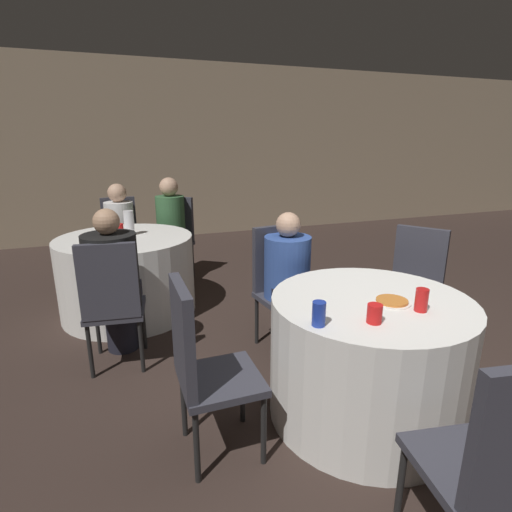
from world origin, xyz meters
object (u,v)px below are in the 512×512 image
(person_black_shirt, at_px, (114,284))
(pizza_plate_near, at_px, (392,301))
(table_far, at_px, (128,275))
(chair_far_south, at_px, (112,297))
(table_near, at_px, (367,357))
(person_blue_shirt, at_px, (292,284))
(soda_can_red, at_px, (422,300))
(person_green_jacket, at_px, (169,232))
(soda_can_blue, at_px, (319,314))
(chair_near_south, at_px, (498,458))
(person_white_shirt, at_px, (121,235))
(bottle_far, at_px, (129,223))
(chair_near_north, at_px, (280,278))
(chair_far_north, at_px, (121,233))
(chair_near_northeast, at_px, (415,280))
(chair_far_northeast, at_px, (176,232))
(chair_near_west, at_px, (200,359))

(person_black_shirt, relative_size, pizza_plate_near, 5.72)
(table_far, distance_m, chair_far_south, 1.05)
(table_near, xyz_separation_m, pizza_plate_near, (0.07, -0.08, 0.38))
(person_blue_shirt, bearing_deg, soda_can_red, 95.64)
(person_green_jacket, bearing_deg, soda_can_blue, 130.94)
(chair_near_south, bearing_deg, soda_can_red, 77.61)
(person_blue_shirt, distance_m, soda_can_blue, 1.08)
(person_white_shirt, distance_m, person_black_shirt, 1.73)
(person_blue_shirt, relative_size, bottle_far, 4.76)
(chair_near_north, height_order, person_black_shirt, person_black_shirt)
(chair_far_north, distance_m, person_white_shirt, 0.17)
(table_far, xyz_separation_m, person_black_shirt, (-0.11, -0.87, 0.23))
(table_far, relative_size, person_white_shirt, 1.09)
(chair_near_northeast, xyz_separation_m, soda_can_red, (-0.67, -0.79, 0.24))
(chair_near_northeast, xyz_separation_m, chair_far_south, (-2.19, 0.42, 0.00))
(table_far, distance_m, bottle_far, 0.49)
(chair_far_north, xyz_separation_m, pizza_plate_near, (1.34, -3.14, 0.19))
(soda_can_blue, bearing_deg, chair_near_northeast, 31.32)
(soda_can_red, bearing_deg, table_far, 121.87)
(chair_far_north, xyz_separation_m, soda_can_red, (1.41, -3.28, 0.24))
(chair_near_north, bearing_deg, chair_far_northeast, -82.89)
(person_white_shirt, bearing_deg, table_near, 112.94)
(chair_far_north, height_order, soda_can_red, chair_far_north)
(chair_far_north, xyz_separation_m, person_blue_shirt, (1.15, -2.25, -0.00))
(soda_can_red, relative_size, bottle_far, 0.53)
(chair_near_west, height_order, pizza_plate_near, chair_near_west)
(chair_far_south, relative_size, soda_can_blue, 7.86)
(chair_near_northeast, distance_m, chair_near_north, 1.03)
(person_blue_shirt, bearing_deg, chair_near_south, 80.17)
(table_near, height_order, table_far, same)
(chair_near_west, distance_m, person_white_shirt, 2.90)
(person_white_shirt, bearing_deg, pizza_plate_near, 113.47)
(chair_far_northeast, height_order, bottle_far, bottle_far)
(pizza_plate_near, bearing_deg, person_blue_shirt, 101.89)
(person_black_shirt, relative_size, soda_can_blue, 9.48)
(bottle_far, bearing_deg, chair_far_north, 94.24)
(table_near, height_order, person_black_shirt, person_black_shirt)
(chair_far_northeast, distance_m, pizza_plate_near, 3.05)
(chair_near_northeast, xyz_separation_m, bottle_far, (-2.01, 1.52, 0.30))
(table_far, distance_m, chair_near_west, 2.05)
(table_far, height_order, person_blue_shirt, person_blue_shirt)
(table_near, distance_m, person_green_jacket, 2.85)
(chair_near_west, xyz_separation_m, person_blue_shirt, (0.87, 0.82, -0.00))
(soda_can_red, bearing_deg, chair_far_south, 141.46)
(chair_far_northeast, height_order, soda_can_red, chair_far_northeast)
(table_far, bearing_deg, bottle_far, 48.99)
(table_near, relative_size, chair_far_northeast, 1.18)
(chair_near_west, bearing_deg, pizza_plate_near, 85.55)
(soda_can_red, bearing_deg, chair_near_south, -112.03)
(chair_near_north, relative_size, person_blue_shirt, 0.88)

